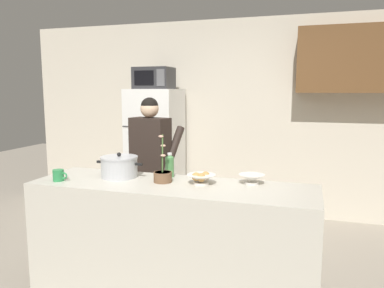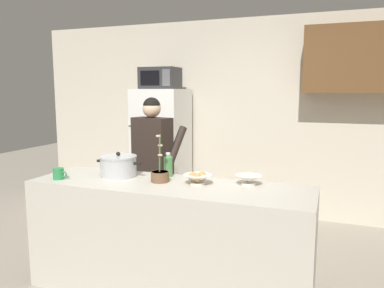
{
  "view_description": "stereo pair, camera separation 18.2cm",
  "coord_description": "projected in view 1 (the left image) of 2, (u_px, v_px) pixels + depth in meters",
  "views": [
    {
      "loc": [
        1.03,
        -2.74,
        1.67
      ],
      "look_at": [
        0.0,
        0.55,
        1.17
      ],
      "focal_mm": 34.96,
      "sensor_mm": 36.0,
      "label": 1
    },
    {
      "loc": [
        1.21,
        -2.68,
        1.67
      ],
      "look_at": [
        0.0,
        0.55,
        1.17
      ],
      "focal_mm": 34.96,
      "sensor_mm": 36.0,
      "label": 2
    }
  ],
  "objects": [
    {
      "name": "person_near_pot",
      "position": [
        151.0,
        156.0,
        3.86
      ],
      "size": [
        0.56,
        0.5,
        1.6
      ],
      "color": "#726656",
      "rests_on": "ground"
    },
    {
      "name": "bread_bowl",
      "position": [
        201.0,
        178.0,
        2.98
      ],
      "size": [
        0.23,
        0.23,
        0.1
      ],
      "color": "white",
      "rests_on": "kitchen_island"
    },
    {
      "name": "potted_orchid",
      "position": [
        163.0,
        175.0,
        3.05
      ],
      "size": [
        0.15,
        0.15,
        0.39
      ],
      "color": "brown",
      "rests_on": "kitchen_island"
    },
    {
      "name": "kitchen_island",
      "position": [
        172.0,
        239.0,
        3.06
      ],
      "size": [
        2.3,
        0.68,
        0.92
      ],
      "primitive_type": "cube",
      "color": "beige",
      "rests_on": "ground"
    },
    {
      "name": "microwave",
      "position": [
        154.0,
        78.0,
        4.87
      ],
      "size": [
        0.48,
        0.37,
        0.28
      ],
      "color": "#2D2D30",
      "rests_on": "refrigerator"
    },
    {
      "name": "coffee_mug",
      "position": [
        59.0,
        175.0,
        3.1
      ],
      "size": [
        0.13,
        0.09,
        0.1
      ],
      "color": "#2D8C4C",
      "rests_on": "kitchen_island"
    },
    {
      "name": "bottle_near_edge",
      "position": [
        170.0,
        165.0,
        3.24
      ],
      "size": [
        0.07,
        0.07,
        0.21
      ],
      "color": "#4C8C4C",
      "rests_on": "kitchen_island"
    },
    {
      "name": "back_wall_unit",
      "position": [
        250.0,
        109.0,
        4.98
      ],
      "size": [
        6.0,
        0.48,
        2.6
      ],
      "color": "beige",
      "rests_on": "ground"
    },
    {
      "name": "refrigerator",
      "position": [
        156.0,
        152.0,
        5.03
      ],
      "size": [
        0.64,
        0.68,
        1.68
      ],
      "color": "white",
      "rests_on": "ground"
    },
    {
      "name": "cooking_pot",
      "position": [
        119.0,
        167.0,
        3.23
      ],
      "size": [
        0.43,
        0.32,
        0.22
      ],
      "color": "silver",
      "rests_on": "kitchen_island"
    },
    {
      "name": "empty_bowl",
      "position": [
        252.0,
        179.0,
        2.99
      ],
      "size": [
        0.21,
        0.21,
        0.08
      ],
      "color": "white",
      "rests_on": "kitchen_island"
    }
  ]
}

